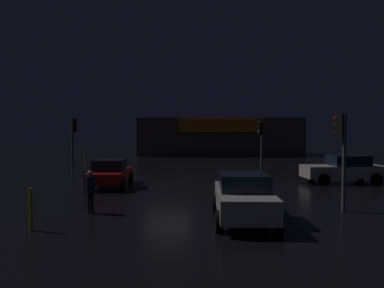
% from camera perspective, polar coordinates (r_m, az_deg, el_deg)
% --- Properties ---
extents(ground_plane, '(120.00, 120.00, 0.00)m').
position_cam_1_polar(ground_plane, '(20.22, -3.79, -6.38)').
color(ground_plane, black).
extents(store_building, '(19.37, 7.54, 4.45)m').
position_cam_1_polar(store_building, '(45.29, 4.24, 1.17)').
color(store_building, brown).
rests_on(store_building, ground).
extents(traffic_signal_main, '(0.43, 0.41, 3.87)m').
position_cam_1_polar(traffic_signal_main, '(27.47, -18.06, 1.44)').
color(traffic_signal_main, '#595B60').
rests_on(traffic_signal_main, ground).
extents(traffic_signal_opposite, '(0.42, 0.42, 3.62)m').
position_cam_1_polar(traffic_signal_opposite, '(14.53, 22.29, 0.43)').
color(traffic_signal_opposite, '#595B60').
rests_on(traffic_signal_opposite, ground).
extents(traffic_signal_cross_left, '(0.42, 0.42, 3.68)m').
position_cam_1_polar(traffic_signal_cross_left, '(26.58, 10.70, 1.20)').
color(traffic_signal_cross_left, '#595B60').
rests_on(traffic_signal_cross_left, ground).
extents(car_near, '(2.01, 4.14, 1.58)m').
position_cam_1_polar(car_near, '(12.27, 8.05, -8.17)').
color(car_near, silver).
rests_on(car_near, ground).
extents(car_far, '(2.02, 4.14, 1.46)m').
position_cam_1_polar(car_far, '(19.93, -12.65, -4.44)').
color(car_far, '#A51414').
rests_on(car_far, ground).
extents(car_crossing, '(4.58, 2.19, 1.58)m').
position_cam_1_polar(car_crossing, '(22.42, 22.69, -3.63)').
color(car_crossing, silver).
rests_on(car_crossing, ground).
extents(pedestrian, '(0.48, 0.48, 1.55)m').
position_cam_1_polar(pedestrian, '(13.72, -15.60, -6.74)').
color(pedestrian, black).
rests_on(pedestrian, ground).
extents(bollard_kerb_a, '(0.08, 0.08, 1.28)m').
position_cam_1_polar(bollard_kerb_a, '(29.99, -16.32, -2.45)').
color(bollard_kerb_a, gold).
rests_on(bollard_kerb_a, ground).
extents(bollard_kerb_b, '(0.10, 0.10, 1.28)m').
position_cam_1_polar(bollard_kerb_b, '(12.00, -23.88, -9.35)').
color(bollard_kerb_b, gold).
rests_on(bollard_kerb_b, ground).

